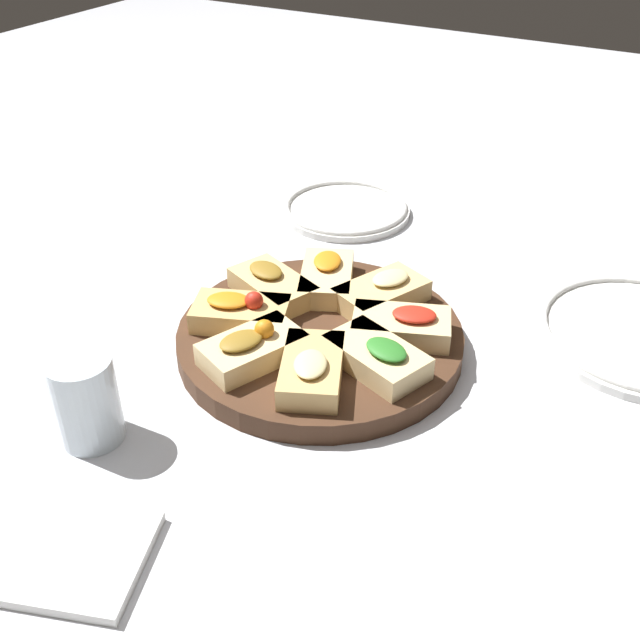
# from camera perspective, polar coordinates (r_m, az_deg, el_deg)

# --- Properties ---
(ground_plane) EXTENTS (3.00, 3.00, 0.00)m
(ground_plane) POSITION_cam_1_polar(r_m,az_deg,el_deg) (0.85, 0.00, -2.13)
(ground_plane) COLOR silver
(serving_board) EXTENTS (0.32, 0.32, 0.03)m
(serving_board) POSITION_cam_1_polar(r_m,az_deg,el_deg) (0.85, 0.00, -1.43)
(serving_board) COLOR #422819
(serving_board) RESTS_ON ground_plane
(focaccia_slice_0) EXTENTS (0.10, 0.12, 0.03)m
(focaccia_slice_0) POSITION_cam_1_polar(r_m,az_deg,el_deg) (0.76, -0.64, -3.77)
(focaccia_slice_0) COLOR tan
(focaccia_slice_0) RESTS_ON serving_board
(focaccia_slice_1) EXTENTS (0.12, 0.09, 0.03)m
(focaccia_slice_1) POSITION_cam_1_polar(r_m,az_deg,el_deg) (0.78, 4.38, -2.78)
(focaccia_slice_1) COLOR #E5C689
(focaccia_slice_1) RESTS_ON serving_board
(focaccia_slice_2) EXTENTS (0.12, 0.09, 0.03)m
(focaccia_slice_2) POSITION_cam_1_polar(r_m,az_deg,el_deg) (0.83, 6.28, -0.42)
(focaccia_slice_2) COLOR #E5C689
(focaccia_slice_2) RESTS_ON serving_board
(focaccia_slice_3) EXTENTS (0.10, 0.12, 0.03)m
(focaccia_slice_3) POSITION_cam_1_polar(r_m,az_deg,el_deg) (0.88, 4.74, 2.08)
(focaccia_slice_3) COLOR #DBB775
(focaccia_slice_3) RESTS_ON serving_board
(focaccia_slice_4) EXTENTS (0.10, 0.12, 0.03)m
(focaccia_slice_4) POSITION_cam_1_polar(r_m,az_deg,el_deg) (0.91, 0.51, 3.29)
(focaccia_slice_4) COLOR #E5C689
(focaccia_slice_4) RESTS_ON serving_board
(focaccia_slice_5) EXTENTS (0.12, 0.10, 0.03)m
(focaccia_slice_5) POSITION_cam_1_polar(r_m,az_deg,el_deg) (0.89, -3.66, 2.64)
(focaccia_slice_5) COLOR #DBB775
(focaccia_slice_5) RESTS_ON serving_board
(focaccia_slice_6) EXTENTS (0.12, 0.10, 0.04)m
(focaccia_slice_6) POSITION_cam_1_polar(r_m,az_deg,el_deg) (0.85, -6.07, 0.59)
(focaccia_slice_6) COLOR tan
(focaccia_slice_6) RESTS_ON serving_board
(focaccia_slice_7) EXTENTS (0.10, 0.12, 0.04)m
(focaccia_slice_7) POSITION_cam_1_polar(r_m,az_deg,el_deg) (0.79, -5.19, -2.13)
(focaccia_slice_7) COLOR #E5C689
(focaccia_slice_7) RESTS_ON serving_board
(plate_left) EXTENTS (0.19, 0.19, 0.02)m
(plate_left) POSITION_cam_1_polar(r_m,az_deg,el_deg) (1.15, 1.96, 8.46)
(plate_left) COLOR white
(plate_left) RESTS_ON ground_plane
(water_glass) EXTENTS (0.06, 0.06, 0.09)m
(water_glass) POSITION_cam_1_polar(r_m,az_deg,el_deg) (0.74, -17.41, -5.81)
(water_glass) COLOR silver
(water_glass) RESTS_ON ground_plane
(napkin_stack) EXTENTS (0.15, 0.14, 0.01)m
(napkin_stack) POSITION_cam_1_polar(r_m,az_deg,el_deg) (0.67, -18.50, -16.61)
(napkin_stack) COLOR white
(napkin_stack) RESTS_ON ground_plane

